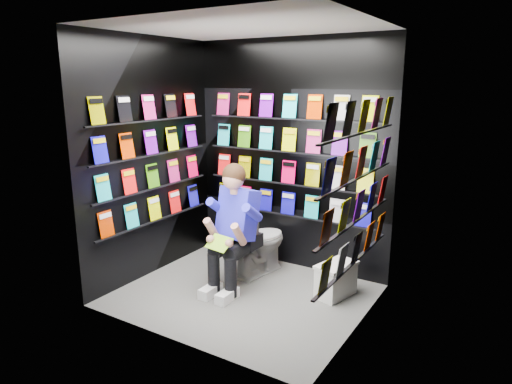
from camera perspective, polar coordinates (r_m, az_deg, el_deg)
The scene contains 14 objects.
floor at distance 4.78m, azimuth -1.66°, elevation -12.75°, with size 2.40×2.40×0.00m, color #575755.
ceiling at distance 4.31m, azimuth -1.92°, elevation 19.98°, with size 2.40×2.40×0.00m, color white.
wall_back at distance 5.21m, azimuth 4.28°, elevation 4.51°, with size 2.40×0.04×2.60m, color black.
wall_front at distance 3.58m, azimuth -10.59°, elevation 0.11°, with size 2.40×0.04×2.60m, color black.
wall_left at distance 5.11m, azimuth -13.14°, elevation 4.01°, with size 0.04×2.00×2.60m, color black.
wall_right at distance 3.85m, azimuth 13.34°, elevation 0.89°, with size 0.04×2.00×2.60m, color black.
comics_back at distance 5.18m, azimuth 4.13°, elevation 4.52°, with size 2.10×0.06×1.37m, color #F80452, non-canonical shape.
comics_left at distance 5.09m, azimuth -12.90°, elevation 4.04°, with size 0.06×1.70×1.37m, color #F80452, non-canonical shape.
comics_right at distance 3.85m, azimuth 12.92°, elevation 1.02°, with size 0.06×1.70×1.37m, color #F80452, non-canonical shape.
toilet at distance 5.16m, azimuth 0.22°, elevation -6.24°, with size 0.42×0.75×0.73m, color white.
longbox at distance 4.77m, azimuth 9.95°, elevation -10.92°, with size 0.23×0.42×0.32m, color white.
longbox_lid at distance 4.70m, azimuth 10.03°, elevation -8.98°, with size 0.25×0.44×0.03m, color white.
reader at distance 4.73m, azimuth -2.17°, elevation -2.83°, with size 0.54×0.79×1.45m, color #2723CF, non-canonical shape.
held_comic at distance 4.52m, azimuth -4.62°, elevation -6.38°, with size 0.27×0.01×0.18m, color green.
Camera 1 is at (2.35, -3.57, 2.13)m, focal length 32.00 mm.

